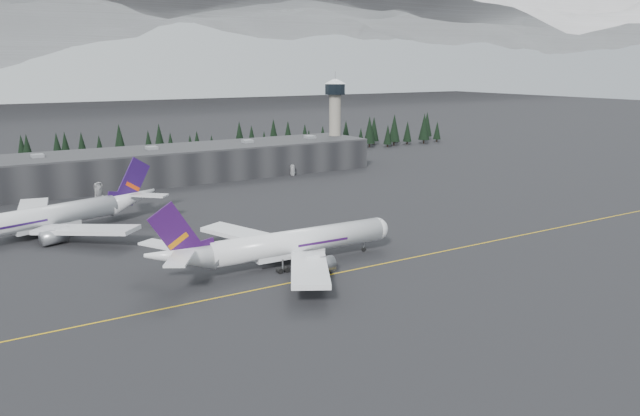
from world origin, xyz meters
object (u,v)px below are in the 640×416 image
jet_parked (55,215)px  control_tower (335,112)px  terminal (178,164)px  gse_vehicle_b (293,174)px  jet_main (279,245)px  gse_vehicle_a (99,197)px

jet_parked → control_tower: bearing=-170.7°
terminal → gse_vehicle_b: bearing=-21.0°
jet_main → terminal: bearing=82.8°
terminal → control_tower: bearing=2.3°
terminal → gse_vehicle_b: 45.59m
jet_main → jet_parked: jet_parked is taller
control_tower → jet_parked: control_tower is taller
control_tower → jet_main: size_ratio=0.64×
control_tower → jet_parked: (-129.89, -64.12, -18.34)m
jet_main → control_tower: bearing=53.6°
jet_main → gse_vehicle_a: jet_main is taller
terminal → gse_vehicle_b: size_ratio=34.53×
terminal → gse_vehicle_a: bearing=-149.1°
control_tower → terminal: bearing=-177.7°
jet_main → gse_vehicle_b: size_ratio=12.81×
jet_main → gse_vehicle_a: 96.98m
gse_vehicle_a → jet_parked: bearing=-125.0°
jet_parked → gse_vehicle_b: bearing=-172.1°
jet_main → jet_parked: (-37.20, 55.17, 0.15)m
gse_vehicle_b → terminal: bearing=-128.6°
terminal → gse_vehicle_b: (42.25, -16.23, -5.51)m
terminal → control_tower: size_ratio=4.24×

